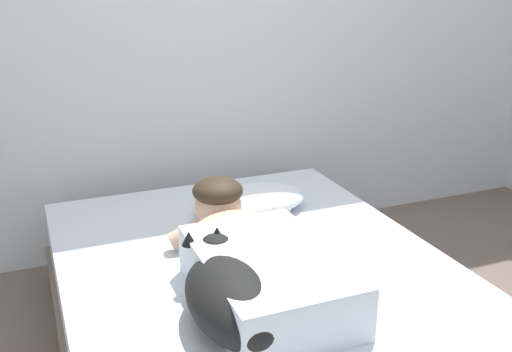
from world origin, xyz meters
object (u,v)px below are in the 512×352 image
object	(u,v)px
person_lying	(252,256)
dog	(229,293)
bed	(261,315)
cell_phone	(299,318)
coffee_cup	(275,211)
pillow	(251,200)

from	to	relation	value
person_lying	dog	bearing A→B (deg)	-127.77
person_lying	dog	xyz separation A→B (m)	(-0.15, -0.20, -0.00)
bed	cell_phone	xyz separation A→B (m)	(-0.02, -0.36, 0.21)
dog	coffee_cup	bearing A→B (deg)	56.27
bed	pillow	world-z (taller)	pillow
pillow	coffee_cup	world-z (taller)	pillow
person_lying	cell_phone	distance (m)	0.29
bed	cell_phone	size ratio (longest dim) A/B	13.92
pillow	dog	size ratio (longest dim) A/B	0.90
person_lying	dog	size ratio (longest dim) A/B	1.60
bed	pillow	distance (m)	0.59
pillow	coffee_cup	size ratio (longest dim) A/B	4.16
dog	cell_phone	size ratio (longest dim) A/B	4.11
coffee_cup	cell_phone	xyz separation A→B (m)	(-0.25, -0.75, -0.03)
bed	cell_phone	bearing A→B (deg)	-92.67
pillow	dog	distance (m)	0.89
coffee_cup	cell_phone	bearing A→B (deg)	-108.22
bed	coffee_cup	distance (m)	0.51
coffee_cup	cell_phone	world-z (taller)	coffee_cup
bed	coffee_cup	size ratio (longest dim) A/B	15.59
pillow	person_lying	xyz separation A→B (m)	(-0.23, -0.60, 0.05)
dog	pillow	bearing A→B (deg)	64.18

